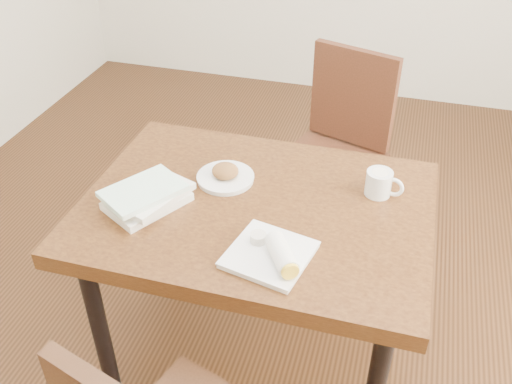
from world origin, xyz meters
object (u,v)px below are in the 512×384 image
(table, at_px, (256,224))
(book_stack, at_px, (148,196))
(plate_burrito, at_px, (273,254))
(plate_scone, at_px, (225,175))
(coffee_mug, at_px, (380,183))
(chair_far, at_px, (338,141))

(table, relative_size, book_stack, 3.67)
(table, distance_m, plate_burrito, 0.30)
(table, bearing_deg, plate_burrito, -63.67)
(book_stack, bearing_deg, plate_scone, 45.77)
(table, xyz_separation_m, plate_burrito, (0.12, -0.25, 0.11))
(plate_burrito, xyz_separation_m, book_stack, (-0.46, 0.15, 0.01))
(plate_scone, relative_size, coffee_mug, 1.55)
(coffee_mug, height_order, book_stack, coffee_mug)
(coffee_mug, bearing_deg, plate_scone, -173.08)
(chair_far, distance_m, book_stack, 1.07)
(table, relative_size, coffee_mug, 8.82)
(plate_scone, distance_m, coffee_mug, 0.53)
(plate_scone, xyz_separation_m, book_stack, (-0.20, -0.21, 0.01))
(chair_far, relative_size, plate_burrito, 3.49)
(chair_far, height_order, plate_scone, chair_far)
(plate_burrito, distance_m, book_stack, 0.49)
(plate_scone, xyz_separation_m, coffee_mug, (0.53, 0.06, 0.03))
(coffee_mug, relative_size, plate_burrito, 0.48)
(book_stack, bearing_deg, coffee_mug, 20.35)
(coffee_mug, bearing_deg, table, -156.17)
(chair_far, relative_size, coffee_mug, 7.32)
(plate_burrito, bearing_deg, chair_far, 88.09)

